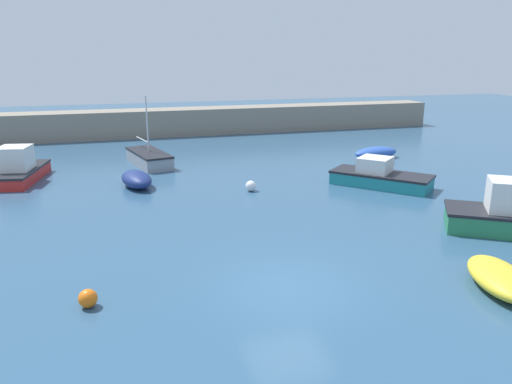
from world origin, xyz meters
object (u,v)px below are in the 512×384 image
at_px(cabin_cruiser_white, 380,176).
at_px(sailboat_short_mast, 149,158).
at_px(open_tender_yellow, 500,278).
at_px(motorboat_with_cabin, 18,169).
at_px(mooring_buoy_orange, 88,298).
at_px(mooring_buoy_white, 251,186).
at_px(rowboat_white_midwater, 136,179).
at_px(rowboat_blue_near, 376,153).

relative_size(cabin_cruiser_white, sailboat_short_mast, 1.07).
height_order(open_tender_yellow, motorboat_with_cabin, motorboat_with_cabin).
bearing_deg(mooring_buoy_orange, cabin_cruiser_white, 32.53).
height_order(mooring_buoy_orange, mooring_buoy_white, mooring_buoy_white).
relative_size(sailboat_short_mast, rowboat_white_midwater, 1.56).
xyz_separation_m(rowboat_blue_near, mooring_buoy_white, (-10.25, -5.40, -0.12)).
relative_size(cabin_cruiser_white, rowboat_white_midwater, 1.67).
xyz_separation_m(motorboat_with_cabin, mooring_buoy_white, (11.53, -5.65, -0.41)).
xyz_separation_m(rowboat_white_midwater, mooring_buoy_orange, (-2.19, -12.75, -0.15)).
xyz_separation_m(open_tender_yellow, rowboat_white_midwater, (-9.42, 15.14, 0.06)).
bearing_deg(sailboat_short_mast, cabin_cruiser_white, 39.35).
relative_size(motorboat_with_cabin, mooring_buoy_orange, 9.89).
height_order(cabin_cruiser_white, open_tender_yellow, cabin_cruiser_white).
xyz_separation_m(open_tender_yellow, motorboat_with_cabin, (-15.48, 18.25, 0.32)).
xyz_separation_m(rowboat_white_midwater, mooring_buoy_white, (5.48, -2.54, -0.14)).
distance_m(cabin_cruiser_white, rowboat_blue_near, 7.32).
bearing_deg(rowboat_blue_near, cabin_cruiser_white, 53.77).
bearing_deg(mooring_buoy_white, rowboat_blue_near, 27.80).
height_order(motorboat_with_cabin, rowboat_white_midwater, motorboat_with_cabin).
relative_size(cabin_cruiser_white, mooring_buoy_white, 9.51).
bearing_deg(open_tender_yellow, motorboat_with_cabin, 58.25).
distance_m(cabin_cruiser_white, sailboat_short_mast, 14.13).
xyz_separation_m(rowboat_blue_near, open_tender_yellow, (-6.30, -18.01, -0.03)).
xyz_separation_m(motorboat_with_cabin, mooring_buoy_orange, (3.86, -15.86, -0.42)).
bearing_deg(open_tender_yellow, mooring_buoy_orange, 96.31).
bearing_deg(mooring_buoy_orange, open_tender_yellow, -11.64).
height_order(cabin_cruiser_white, mooring_buoy_white, cabin_cruiser_white).
bearing_deg(mooring_buoy_orange, sailboat_short_mast, 79.52).
height_order(motorboat_with_cabin, mooring_buoy_orange, motorboat_with_cabin).
xyz_separation_m(motorboat_with_cabin, rowboat_white_midwater, (6.05, -3.11, -0.27)).
distance_m(rowboat_white_midwater, mooring_buoy_white, 6.04).
distance_m(cabin_cruiser_white, rowboat_white_midwater, 12.72).
relative_size(cabin_cruiser_white, open_tender_yellow, 1.53).
bearing_deg(rowboat_white_midwater, open_tender_yellow, -159.41).
relative_size(open_tender_yellow, mooring_buoy_white, 6.23).
distance_m(rowboat_white_midwater, mooring_buoy_orange, 12.94).
bearing_deg(open_tender_yellow, rowboat_white_midwater, 49.85).
height_order(cabin_cruiser_white, mooring_buoy_orange, cabin_cruiser_white).
relative_size(motorboat_with_cabin, mooring_buoy_white, 9.50).
bearing_deg(cabin_cruiser_white, sailboat_short_mast, -169.80).
height_order(motorboat_with_cabin, mooring_buoy_white, motorboat_with_cabin).
distance_m(rowboat_blue_near, motorboat_with_cabin, 21.78).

